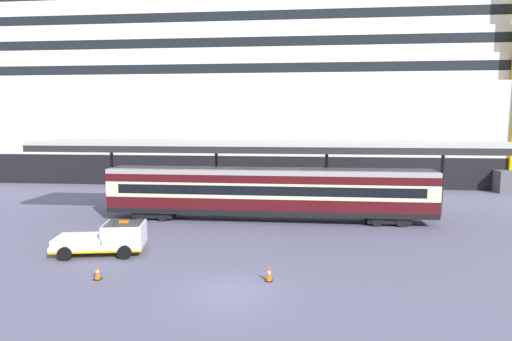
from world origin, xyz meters
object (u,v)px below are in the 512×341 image
(cruise_ship, at_px, (307,88))
(service_truck, at_px, (109,238))
(traffic_cone_mid, at_px, (269,273))
(train_carriage, at_px, (268,192))
(traffic_cone_near, at_px, (97,272))

(cruise_ship, height_order, service_truck, cruise_ship)
(service_truck, distance_m, traffic_cone_mid, 10.28)
(cruise_ship, distance_m, train_carriage, 32.19)
(train_carriage, bearing_deg, traffic_cone_near, -120.72)
(traffic_cone_mid, bearing_deg, traffic_cone_near, -175.70)
(train_carriage, height_order, traffic_cone_mid, train_carriage)
(train_carriage, height_order, service_truck, train_carriage)
(cruise_ship, height_order, train_carriage, cruise_ship)
(cruise_ship, relative_size, traffic_cone_mid, 224.61)
(cruise_ship, distance_m, traffic_cone_near, 46.35)
(traffic_cone_near, bearing_deg, train_carriage, 59.28)
(cruise_ship, bearing_deg, traffic_cone_near, -104.71)
(train_carriage, bearing_deg, cruise_ship, 83.11)
(service_truck, xyz_separation_m, traffic_cone_mid, (9.76, -3.18, -0.60))
(service_truck, xyz_separation_m, traffic_cone_near, (1.18, -3.82, -0.63))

